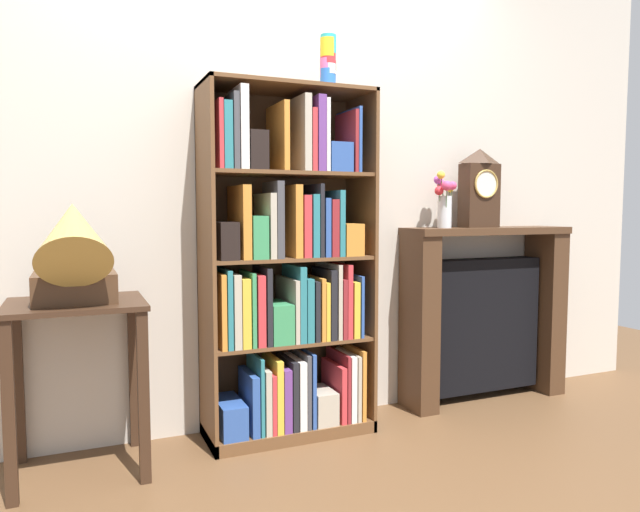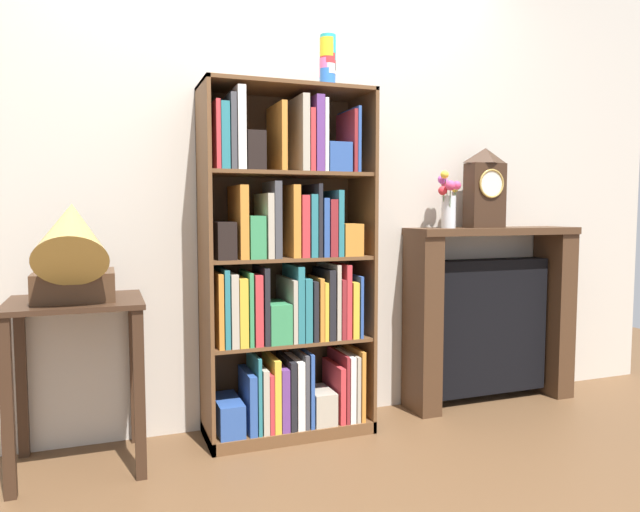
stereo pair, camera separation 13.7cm
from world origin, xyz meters
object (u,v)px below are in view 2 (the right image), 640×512
at_px(mantel_clock, 485,188).
at_px(flower_vase, 448,200).
at_px(side_table_left, 76,344).
at_px(cup_stack, 328,62).
at_px(bookshelf, 286,281).
at_px(gramophone, 72,249).
at_px(fireplace_mantel, 489,316).

xyz_separation_m(mantel_clock, flower_vase, (-0.24, -0.00, -0.07)).
bearing_deg(side_table_left, cup_stack, 0.64).
bearing_deg(flower_vase, bookshelf, -177.02).
bearing_deg(bookshelf, mantel_clock, 2.42).
xyz_separation_m(cup_stack, flower_vase, (0.74, 0.09, -0.66)).
bearing_deg(cup_stack, gramophone, -175.27).
height_order(gramophone, fireplace_mantel, gramophone).
relative_size(cup_stack, mantel_clock, 0.56).
distance_m(bookshelf, flower_vase, 1.03).
relative_size(gramophone, mantel_clock, 1.15).
distance_m(fireplace_mantel, flower_vase, 0.73).
height_order(mantel_clock, flower_vase, mantel_clock).
height_order(gramophone, flower_vase, flower_vase).
relative_size(fireplace_mantel, mantel_clock, 2.30).
distance_m(side_table_left, flower_vase, 2.00).
xyz_separation_m(bookshelf, mantel_clock, (1.19, 0.05, 0.47)).
bearing_deg(side_table_left, mantel_clock, 2.69).
height_order(side_table_left, fireplace_mantel, fireplace_mantel).
height_order(bookshelf, gramophone, bookshelf).
height_order(gramophone, mantel_clock, mantel_clock).
bearing_deg(cup_stack, side_table_left, -179.36).
distance_m(gramophone, flower_vase, 1.92).
xyz_separation_m(bookshelf, cup_stack, (0.20, -0.04, 1.06)).
bearing_deg(bookshelf, gramophone, -172.04).
distance_m(cup_stack, side_table_left, 1.73).
relative_size(cup_stack, side_table_left, 0.34).
relative_size(bookshelf, fireplace_mantel, 1.66).
bearing_deg(fireplace_mantel, bookshelf, -176.60).
bearing_deg(gramophone, bookshelf, 7.96).
bearing_deg(gramophone, side_table_left, 90.00).
relative_size(side_table_left, gramophone, 1.43).
bearing_deg(bookshelf, side_table_left, -176.97).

